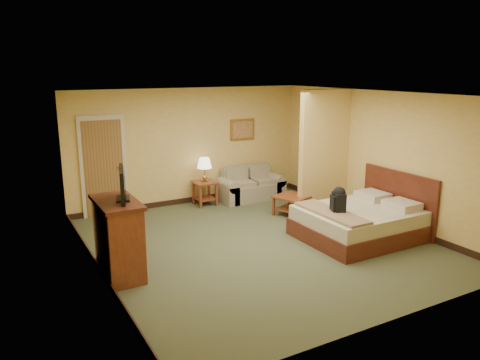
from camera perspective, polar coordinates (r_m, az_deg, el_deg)
floor at (r=8.34m, az=2.29°, el=-7.74°), size 6.00×6.00×0.00m
ceiling at (r=7.78m, az=2.47°, el=10.38°), size 6.00×6.00×0.00m
back_wall at (r=10.59m, az=-6.11°, el=4.09°), size 5.50×0.02×2.60m
left_wall at (r=6.98m, az=-17.31°, el=-1.42°), size 0.02×6.00×2.60m
right_wall at (r=9.66m, az=16.47°, el=2.68°), size 0.02×6.00×2.60m
partition at (r=9.93m, az=10.23°, el=3.31°), size 1.20×0.15×2.60m
door at (r=10.03m, az=-16.30°, el=1.52°), size 0.94×0.16×2.10m
baseboard at (r=10.86m, az=-5.93°, el=-2.39°), size 5.50×0.02×0.12m
loveseat at (r=11.02m, az=1.32°, el=-1.05°), size 1.53×0.71×0.77m
side_table at (r=10.55m, az=-4.31°, el=-1.16°), size 0.49×0.49×0.54m
table_lamp at (r=10.41m, az=-4.37°, el=2.00°), size 0.33×0.33×0.54m
coffee_table at (r=9.87m, az=6.39°, el=-2.59°), size 0.83×0.83×0.42m
wall_picture at (r=11.11m, az=0.29°, el=6.17°), size 0.64×0.04×0.50m
dresser at (r=7.15m, az=-14.58°, el=-6.86°), size 0.57×1.09×1.16m
tv at (r=6.95m, az=-14.17°, el=-0.59°), size 0.27×0.75×0.47m
bed at (r=8.82m, az=14.67°, el=-4.85°), size 2.07×1.76×1.14m
backpack at (r=8.27m, az=11.96°, el=-2.32°), size 0.27×0.32×0.48m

